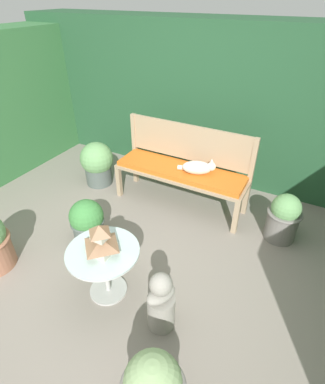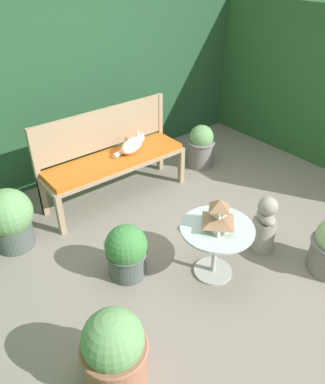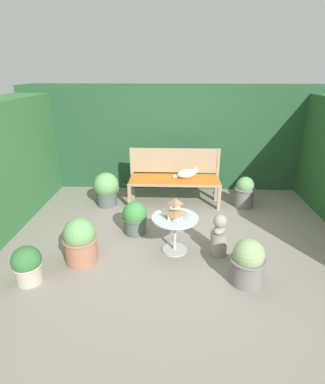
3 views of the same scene
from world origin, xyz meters
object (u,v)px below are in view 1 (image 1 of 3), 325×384
garden_bust (161,303)px  patio_table (104,260)px  cat (198,167)px  pagoda_birdhouse (101,240)px  potted_plant_hedge_corner (97,163)px  potted_plant_table_far (87,221)px  garden_bench (180,173)px  potted_plant_path_edge (284,217)px

garden_bust → patio_table: bearing=110.0°
cat → pagoda_birdhouse: bearing=-117.7°
potted_plant_hedge_corner → potted_plant_table_far: (0.66, -1.02, -0.07)m
garden_bench → potted_plant_hedge_corner: size_ratio=2.66×
potted_plant_path_edge → potted_plant_table_far: bearing=-150.9°
garden_bench → patio_table: garden_bench is taller
cat → potted_plant_table_far: (-0.84, -1.10, -0.36)m
cat → potted_plant_table_far: 1.43m
patio_table → pagoda_birdhouse: size_ratio=2.25×
potted_plant_path_edge → potted_plant_hedge_corner: (-2.56, -0.04, 0.04)m
garden_bust → potted_plant_table_far: (-1.22, 0.54, -0.02)m
cat → garden_bust: (0.39, -1.64, -0.34)m
garden_bust → potted_plant_hedge_corner: potted_plant_hedge_corner is taller
garden_bust → garden_bench: bearing=46.3°
pagoda_birdhouse → potted_plant_table_far: pagoda_birdhouse is taller
patio_table → pagoda_birdhouse: pagoda_birdhouse is taller
pagoda_birdhouse → patio_table: bearing=-93.6°
patio_table → potted_plant_path_edge: potted_plant_path_edge is taller
garden_bust → potted_plant_path_edge: size_ratio=1.04×
cat → potted_plant_path_edge: cat is taller
potted_plant_hedge_corner → pagoda_birdhouse: bearing=-49.5°
cat → potted_plant_hedge_corner: bearing=163.2°
garden_bust → potted_plant_table_far: size_ratio=1.16×
pagoda_birdhouse → potted_plant_hedge_corner: (-1.28, 1.50, -0.32)m
patio_table → potted_plant_table_far: patio_table is taller
cat → potted_plant_path_edge: 1.12m
garden_bust → potted_plant_hedge_corner: bearing=76.1°
cat → potted_plant_path_edge: bearing=-21.9°
cat → patio_table: cat is taller
garden_bench → pagoda_birdhouse: bearing=-89.5°
garden_bench → cat: cat is taller
patio_table → potted_plant_path_edge: size_ratio=1.11×
garden_bust → potted_plant_path_edge: 1.74m
potted_plant_path_edge → pagoda_birdhouse: bearing=-129.8°
potted_plant_hedge_corner → cat: bearing=3.0°
garden_bust → potted_plant_table_far: 1.34m
garden_bench → potted_plant_hedge_corner: (-1.27, -0.09, -0.14)m
pagoda_birdhouse → garden_bust: size_ratio=0.47×
garden_bench → patio_table: size_ratio=2.63×
cat → potted_plant_hedge_corner: (-1.50, -0.08, -0.29)m
potted_plant_path_edge → potted_plant_table_far: potted_plant_path_edge is taller
cat → potted_plant_path_edge: size_ratio=0.81×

